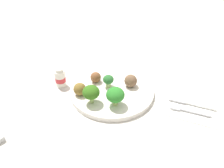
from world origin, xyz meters
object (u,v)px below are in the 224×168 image
Objects in this scene: meatball_back_left at (96,77)px; knife at (189,103)px; meatball_front_right at (80,89)px; fork at (188,110)px; meatball_front_left at (131,81)px; napkin at (191,108)px; plate at (112,91)px; broccoli_floret_far_rim at (115,95)px; broccoli_floret_center at (108,80)px; yogurt_bottle at (60,78)px; broccoli_floret_back_left at (91,92)px.

meatball_back_left is 0.32m from knife.
meatball_back_left is 0.89× the size of meatball_front_right.
meatball_front_left is at bearing -17.24° from fork.
meatball_back_left reaches higher than napkin.
meatball_back_left is 0.32m from fork.
meatball_front_left is 0.35× the size of fork.
plate is 0.11m from meatball_front_right.
broccoli_floret_far_rim is 1.66× the size of meatball_back_left.
knife is (-0.34, -0.07, -0.03)m from meatball_front_right.
plate is 7.64× the size of meatball_back_left.
meatball_front_left is at bearing -148.68° from meatball_front_right.
broccoli_floret_center is 1.18× the size of meatball_back_left.
meatball_back_left is 0.53× the size of yogurt_bottle.
yogurt_bottle is (0.14, -0.07, -0.02)m from broccoli_floret_back_left.
knife is at bearing -177.29° from yogurt_bottle.
broccoli_floret_far_rim is 0.24m from napkin.
fork is at bearing -168.74° from broccoli_floret_back_left.
meatball_back_left is (0.10, -0.10, -0.02)m from broccoli_floret_far_rim.
broccoli_floret_back_left reaches higher than broccoli_floret_center.
yogurt_bottle reaches higher than fork.
broccoli_floret_far_rim is at bearing -172.12° from broccoli_floret_back_left.
meatball_front_right is 0.95× the size of meatball_front_left.
broccoli_floret_center is at bearing 18.51° from meatball_front_left.
knife is 0.44m from yogurt_bottle.
yogurt_bottle is (0.22, -0.06, -0.02)m from broccoli_floret_far_rim.
yogurt_bottle reaches higher than meatball_front_right.
fork is (-0.26, 0.04, -0.03)m from broccoli_floret_center.
broccoli_floret_far_rim is at bearing 134.95° from meatball_back_left.
meatball_front_left reaches higher than fork.
meatball_front_right is (0.12, -0.02, -0.02)m from broccoli_floret_far_rim.
broccoli_floret_back_left is 0.10m from broccoli_floret_center.
napkin is 0.44m from yogurt_bottle.
meatball_front_left is (-0.10, -0.12, -0.02)m from broccoli_floret_back_left.
knife is (0.01, -0.02, 0.00)m from napkin.
broccoli_floret_center is at bearing -105.31° from broccoli_floret_back_left.
fork is 0.83× the size of knife.
broccoli_floret_center is 0.63× the size of yogurt_bottle.
broccoli_floret_far_rim is at bearing 171.91° from meatball_front_right.
meatball_back_left is at bearing -163.34° from yogurt_bottle.
broccoli_floret_back_left is at bearing 14.08° from napkin.
fork is (-0.31, 0.05, -0.03)m from meatball_back_left.
broccoli_floret_back_left is 0.16m from yogurt_bottle.
broccoli_floret_center is 0.05m from meatball_back_left.
meatball_back_left is at bearing -2.65° from knife.
knife is (-0.29, -0.09, -0.05)m from broccoli_floret_back_left.
fork is at bearing 170.82° from meatball_back_left.
napkin is 0.02m from fork.
plate is 0.19m from yogurt_bottle.
broccoli_floret_center is at bearing -139.06° from meatball_front_right.
meatball_back_left is at bearing -77.02° from broccoli_floret_back_left.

